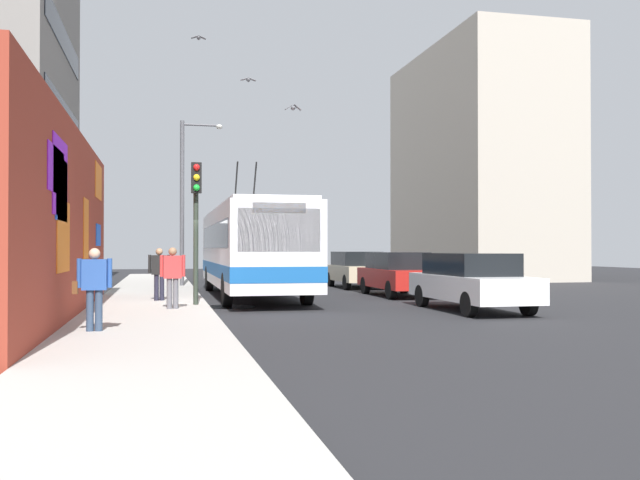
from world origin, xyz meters
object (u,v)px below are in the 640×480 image
at_px(pedestrian_midblock, 159,270).
at_px(pedestrian_at_curb, 173,273).
at_px(parked_car_champagne, 357,269).
at_px(street_lamp, 187,191).
at_px(parked_car_white, 471,280).
at_px(parked_car_red, 397,273).
at_px(pedestrian_near_wall, 94,283).
at_px(city_bus, 251,247).
at_px(traffic_light, 196,208).

height_order(pedestrian_midblock, pedestrian_at_curb, pedestrian_at_curb).
height_order(parked_car_champagne, street_lamp, street_lamp).
xyz_separation_m(parked_car_white, pedestrian_midblock, (3.74, 8.35, 0.22)).
distance_m(parked_car_white, parked_car_champagne, 11.55).
relative_size(parked_car_red, pedestrian_at_curb, 2.88).
bearing_deg(parked_car_white, parked_car_champagne, 0.00).
bearing_deg(pedestrian_midblock, street_lamp, -7.20).
height_order(parked_car_champagne, pedestrian_near_wall, pedestrian_near_wall).
bearing_deg(pedestrian_near_wall, pedestrian_at_curb, -17.85).
xyz_separation_m(parked_car_white, street_lamp, (12.36, 7.26, 3.31)).
bearing_deg(pedestrian_near_wall, parked_car_white, -67.19).
distance_m(city_bus, parked_car_champagne, 7.05).
xyz_separation_m(city_bus, pedestrian_near_wall, (-10.87, 4.31, -0.71)).
xyz_separation_m(parked_car_red, pedestrian_near_wall, (-10.13, 9.51, 0.22)).
distance_m(pedestrian_at_curb, street_lamp, 12.07).
distance_m(city_bus, traffic_light, 5.61).
height_order(pedestrian_near_wall, pedestrian_midblock, pedestrian_midblock).
bearing_deg(parked_car_champagne, street_lamp, 83.62).
xyz_separation_m(pedestrian_near_wall, pedestrian_midblock, (7.75, -1.17, 0.01)).
xyz_separation_m(city_bus, parked_car_champagne, (4.68, -5.20, -0.93)).
relative_size(parked_car_white, traffic_light, 1.24).
relative_size(city_bus, pedestrian_near_wall, 7.94).
xyz_separation_m(city_bus, traffic_light, (-5.07, 2.15, 1.05)).
xyz_separation_m(parked_car_white, parked_car_red, (6.12, 0.00, -0.00)).
distance_m(parked_car_white, traffic_light, 7.82).
height_order(parked_car_white, pedestrian_near_wall, pedestrian_near_wall).
height_order(pedestrian_near_wall, street_lamp, street_lamp).
xyz_separation_m(parked_car_red, parked_car_champagne, (5.42, 0.00, 0.00)).
bearing_deg(street_lamp, parked_car_champagne, -96.38).
relative_size(parked_car_red, pedestrian_near_wall, 2.93).
relative_size(parked_car_white, pedestrian_near_wall, 3.13).
bearing_deg(parked_car_champagne, traffic_light, 142.99).
xyz_separation_m(parked_car_white, parked_car_champagne, (11.55, 0.00, -0.00)).
bearing_deg(pedestrian_at_curb, parked_car_champagne, -36.43).
distance_m(parked_car_champagne, traffic_light, 12.37).
bearing_deg(city_bus, parked_car_red, -98.17).
relative_size(city_bus, pedestrian_midblock, 7.91).
bearing_deg(city_bus, traffic_light, 157.04).
xyz_separation_m(traffic_light, street_lamp, (10.56, -0.09, 1.33)).
relative_size(traffic_light, street_lamp, 0.57).
height_order(pedestrian_near_wall, traffic_light, traffic_light).
bearing_deg(parked_car_red, pedestrian_near_wall, 136.78).
relative_size(pedestrian_near_wall, street_lamp, 0.22).
xyz_separation_m(parked_car_red, street_lamp, (6.23, 7.26, 3.31)).
bearing_deg(pedestrian_at_curb, traffic_light, -30.79).
bearing_deg(pedestrian_near_wall, parked_car_champagne, -31.47).
bearing_deg(parked_car_white, pedestrian_near_wall, 112.81).
xyz_separation_m(pedestrian_at_curb, street_lamp, (11.65, -0.74, 3.07)).
bearing_deg(pedestrian_at_curb, street_lamp, -3.62).
relative_size(pedestrian_midblock, pedestrian_at_curb, 0.99).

